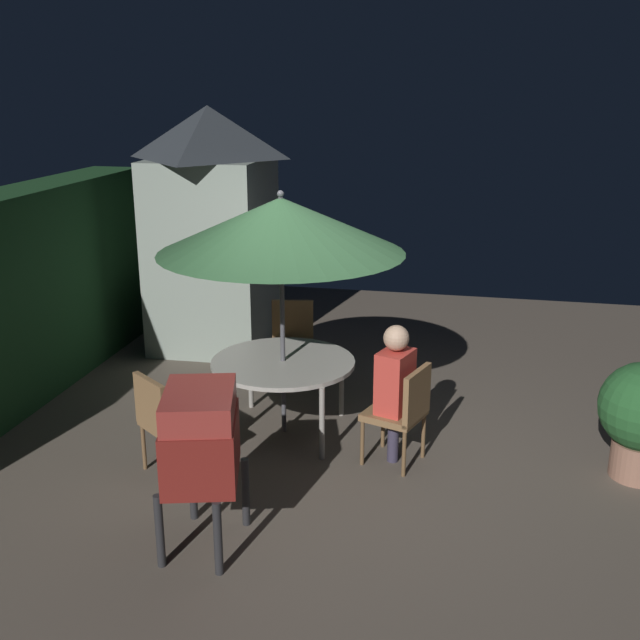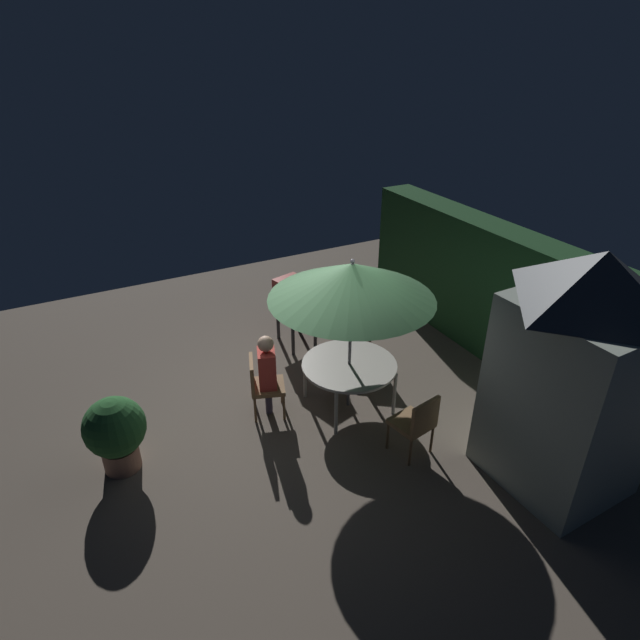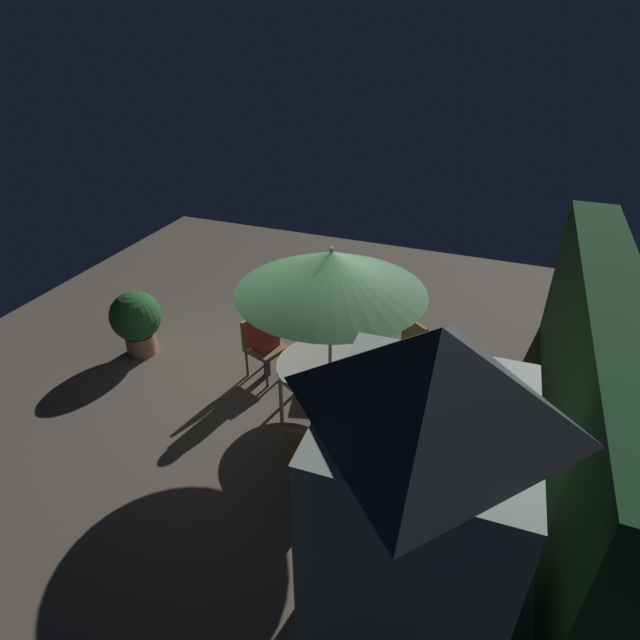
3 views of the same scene
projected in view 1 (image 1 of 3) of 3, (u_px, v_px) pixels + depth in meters
name	position (u px, v px, depth m)	size (l,w,h in m)	color
ground_plane	(341.00, 449.00, 6.96)	(11.00, 11.00, 0.00)	brown
garden_shed	(212.00, 227.00, 9.35)	(1.60, 1.46, 2.94)	gray
patio_table	(283.00, 366.00, 7.12)	(1.35, 1.35, 0.72)	#B2ADA3
patio_umbrella	(281.00, 225.00, 6.72)	(2.22, 2.22, 2.31)	#4C4C51
bbq_grill	(201.00, 438.00, 5.28)	(0.81, 0.67, 1.20)	maroon
chair_near_shed	(403.00, 409.00, 6.54)	(0.59, 0.59, 0.90)	olive
chair_far_side	(292.00, 336.00, 8.40)	(0.54, 0.54, 0.90)	olive
chair_toward_hedge	(165.00, 418.00, 6.37)	(0.65, 0.65, 0.90)	olive
person_in_red	(395.00, 378.00, 6.51)	(0.40, 0.34, 1.26)	#CC3D33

